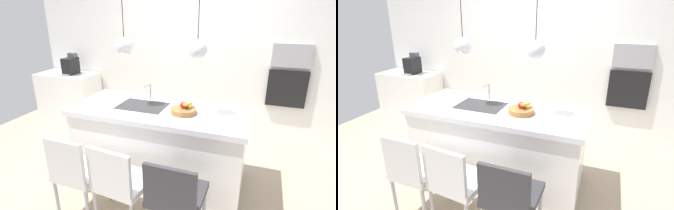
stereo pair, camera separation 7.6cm
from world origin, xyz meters
The scene contains 15 objects.
floor centered at (0.00, 0.00, 0.00)m, with size 6.60×6.60×0.00m, color tan.
back_wall centered at (0.00, 1.65, 1.30)m, with size 6.00×0.10×2.60m, color white.
kitchen_island centered at (0.00, 0.00, 0.46)m, with size 2.04×0.91×0.91m.
sink_basin centered at (-0.22, 0.00, 0.90)m, with size 0.56×0.40×0.02m, color #2D2D30.
faucet centered at (-0.22, 0.21, 1.05)m, with size 0.02×0.17×0.22m.
fruit_bowl centered at (0.31, -0.06, 0.95)m, with size 0.29×0.29×0.15m.
side_counter centered at (-2.40, 1.28, 0.42)m, with size 1.10×0.60×0.85m, color white.
coffee_machine centered at (-2.29, 1.28, 1.01)m, with size 0.20×0.35×0.38m.
microwave centered at (1.44, 1.58, 1.35)m, with size 0.54×0.08×0.34m, color #9E9EA3.
oven centered at (1.44, 1.58, 0.85)m, with size 0.56×0.08×0.56m, color black.
chair_near centered at (-0.53, -0.87, 0.50)m, with size 0.43×0.46×0.89m.
chair_middle centered at (-0.06, -0.87, 0.49)m, with size 0.51×0.49×0.87m.
chair_far centered at (0.48, -0.87, 0.48)m, with size 0.47×0.48×0.84m.
pendant_light_left centered at (-0.42, 0.00, 1.59)m, with size 0.20×0.20×0.80m.
pendant_light_right centered at (0.42, 0.00, 1.59)m, with size 0.20×0.20×0.80m.
Camera 1 is at (1.05, -2.63, 1.97)m, focal length 28.02 mm.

